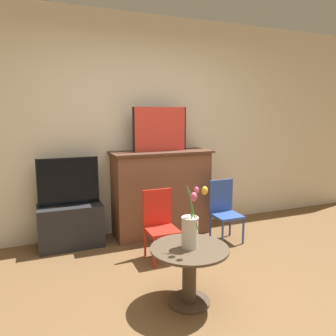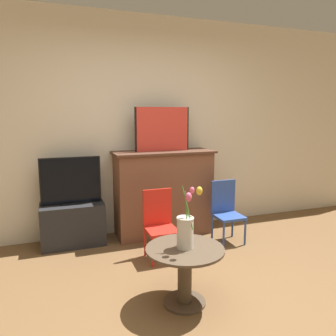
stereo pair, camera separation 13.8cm
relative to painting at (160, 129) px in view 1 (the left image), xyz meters
The scene contains 10 objects.
ground_plane 2.32m from the painting, 98.30° to the right, with size 14.00×14.00×0.00m, color brown.
wall_back 0.37m from the painting, 138.27° to the left, with size 8.00×0.06×2.70m.
fireplace_mantel 0.78m from the painting, 36.27° to the right, with size 1.24×0.48×1.06m.
painting is the anchor object (origin of this frame).
tv_stand 1.54m from the painting, behind, with size 0.71×0.39×0.49m.
tv_monitor 1.24m from the painting, behind, with size 0.67×0.12×0.54m.
chair_red 1.17m from the painting, 111.25° to the right, with size 0.31×0.31×0.72m.
chair_blue 1.23m from the painting, 37.77° to the right, with size 0.31×0.31×0.72m.
side_table 1.89m from the painting, 102.43° to the right, with size 0.62×0.62×0.47m.
vase_tulips 1.74m from the painting, 102.29° to the right, with size 0.16×0.21×0.51m.
Camera 1 is at (-1.14, -1.86, 1.51)m, focal length 35.00 mm.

